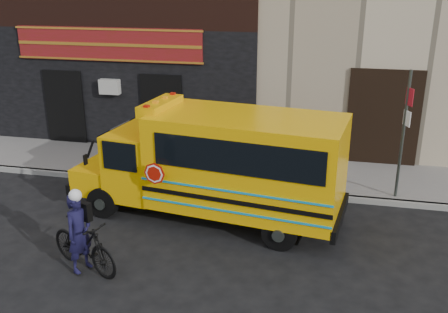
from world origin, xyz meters
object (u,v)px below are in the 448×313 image
sign_pole (404,133)px  school_bus (221,162)px  bicycle (84,245)px  cyclist (80,235)px

sign_pole → school_bus: bearing=-156.0°
school_bus → bicycle: size_ratio=3.69×
school_bus → sign_pole: size_ratio=1.98×
school_bus → bicycle: 3.78m
cyclist → sign_pole: bearing=-33.4°
bicycle → cyclist: size_ratio=1.14×
school_bus → sign_pole: 4.87m
sign_pole → cyclist: sign_pole is taller
school_bus → bicycle: (-2.26, -2.89, -0.93)m
school_bus → sign_pole: bearing=24.0°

